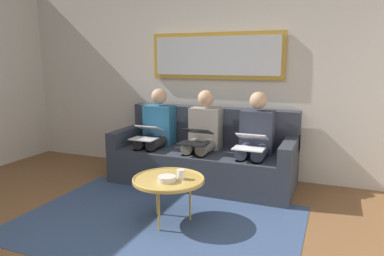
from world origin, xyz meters
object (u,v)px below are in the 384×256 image
Objects in this scene: laptop_silver at (147,133)px; laptop_black at (196,137)px; cup at (181,174)px; person_middle at (203,134)px; couch at (205,157)px; coffee_table at (169,180)px; laptop_white at (250,142)px; bowl at (167,179)px; framed_mirror at (216,56)px; person_right at (156,131)px; person_left at (255,139)px.

laptop_black is at bearing -179.64° from laptop_silver.
cup is 1.15m from person_middle.
couch is 1.22m from cup.
couch is 24.44× the size of cup.
person_middle is (0.09, -1.15, 0.20)m from coffee_table.
couch is 0.77m from laptop_white.
bowl is 1.26m from laptop_silver.
coffee_table is 1.89× the size of laptop_white.
person_middle is at bearing -90.00° from laptop_black.
cup is 0.92m from laptop_black.
framed_mirror reaches higher than laptop_silver.
framed_mirror is at bearing -90.00° from laptop_black.
couch reaches higher than bowl.
bowl is at bearing 62.13° from laptop_white.
couch is 1.93× the size of person_right.
cup is 0.08× the size of person_left.
couch is at bearing -6.13° from person_left.
cup is (-0.11, -0.03, 0.06)m from coffee_table.
person_middle reaches higher than bowl.
cup is at bearing -165.33° from coffee_table.
cup is 1.00m from laptop_white.
bowl is at bearing 121.58° from person_right.
person_left is at bearing 144.47° from framed_mirror.
laptop_silver is at bearing 90.00° from person_right.
laptop_black is (0.64, -0.00, 0.01)m from laptop_white.
coffee_table is 1.29m from person_left.
bowl is 1.45m from person_right.
laptop_silver is (0.64, 0.24, 0.02)m from person_middle.
framed_mirror reaches higher than laptop_black.
laptop_black is (0.20, -0.89, 0.16)m from cup.
coffee_table is 0.09m from bowl.
framed_mirror is at bearing -90.00° from couch.
bowl is 0.14× the size of person_right.
cup is 0.25× the size of laptop_silver.
person_right reaches higher than laptop_white.
person_middle and person_right have the same top height.
couch is 3.31× the size of coffee_table.
couch is 0.31m from person_middle.
laptop_black is 0.68m from person_right.
cup is 0.24× the size of laptop_black.
person_left reaches higher than cup.
person_right reaches higher than bowl.
person_right is at bearing 6.13° from couch.
person_right is (1.28, 0.00, 0.00)m from person_left.
couch reaches higher than laptop_black.
laptop_white is at bearing 90.00° from person_left.
coffee_table is at bearing 94.64° from person_middle.
laptop_silver is (0.76, -0.99, 0.18)m from bowl.
laptop_silver is at bearing 47.32° from framed_mirror.
person_middle is (0.64, -0.24, -0.01)m from laptop_white.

